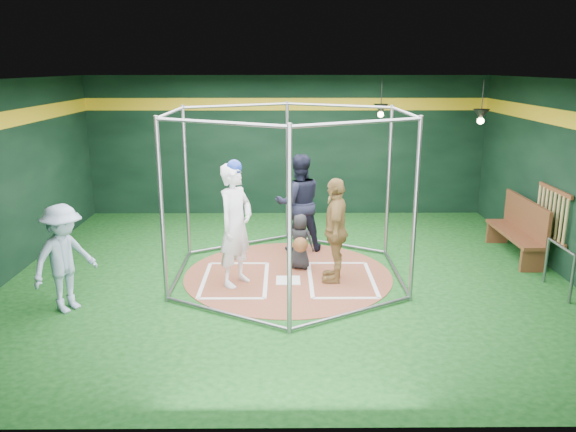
{
  "coord_description": "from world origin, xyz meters",
  "views": [
    {
      "loc": [
        -0.08,
        -9.67,
        3.72
      ],
      "look_at": [
        0.0,
        0.1,
        1.1
      ],
      "focal_mm": 35.0,
      "sensor_mm": 36.0,
      "label": 1
    }
  ],
  "objects_px": {
    "batter_figure": "(236,224)",
    "umpire": "(299,203)",
    "dugout_bench": "(520,228)",
    "visitor_leopard": "(335,230)"
  },
  "relations": [
    {
      "from": "dugout_bench",
      "to": "visitor_leopard",
      "type": "bearing_deg",
      "value": -161.27
    },
    {
      "from": "visitor_leopard",
      "to": "dugout_bench",
      "type": "height_order",
      "value": "visitor_leopard"
    },
    {
      "from": "batter_figure",
      "to": "dugout_bench",
      "type": "xyz_separation_m",
      "value": [
        5.54,
        1.46,
        -0.5
      ]
    },
    {
      "from": "batter_figure",
      "to": "dugout_bench",
      "type": "bearing_deg",
      "value": 14.76
    },
    {
      "from": "visitor_leopard",
      "to": "umpire",
      "type": "distance_m",
      "value": 1.81
    },
    {
      "from": "visitor_leopard",
      "to": "umpire",
      "type": "relative_size",
      "value": 0.93
    },
    {
      "from": "visitor_leopard",
      "to": "umpire",
      "type": "xyz_separation_m",
      "value": [
        -0.6,
        1.7,
        0.07
      ]
    },
    {
      "from": "batter_figure",
      "to": "dugout_bench",
      "type": "distance_m",
      "value": 5.76
    },
    {
      "from": "visitor_leopard",
      "to": "dugout_bench",
      "type": "distance_m",
      "value": 4.04
    },
    {
      "from": "batter_figure",
      "to": "umpire",
      "type": "distance_m",
      "value": 2.19
    }
  ]
}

